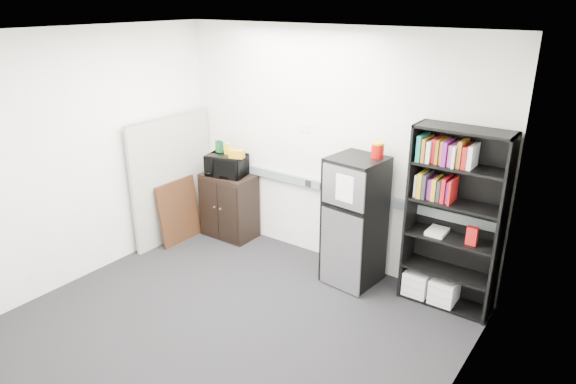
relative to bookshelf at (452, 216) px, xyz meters
The scene contains 18 objects.
floor 2.38m from the bookshelf, 133.90° to the right, with size 4.00×4.00×0.00m, color black.
wall_back 1.56m from the bookshelf, behind, with size 4.00×0.02×2.70m, color white.
wall_right 1.69m from the bookshelf, 72.54° to the right, with size 0.02×3.50×2.70m, color white.
wall_left 3.86m from the bookshelf, 155.93° to the right, with size 0.02×3.50×2.70m, color white.
ceiling 2.78m from the bookshelf, 133.90° to the right, with size 4.00×3.50×0.02m, color white.
electrical_raceway 1.52m from the bookshelf, behind, with size 3.92×0.05×0.10m, color slate.
wall_note 1.95m from the bookshelf, behind, with size 0.14×0.00×0.10m, color white.
bookshelf is the anchor object (origin of this frame).
cubicle_partition 3.45m from the bookshelf, behind, with size 0.06×1.30×1.62m.
cabinet 2.91m from the bookshelf, behind, with size 0.68×0.45×0.84m.
microwave 2.85m from the bookshelf, behind, with size 0.49×0.33×0.27m, color black.
snack_box_a 3.02m from the bookshelf, behind, with size 0.07×0.05×0.15m, color #19571C.
snack_box_b 2.99m from the bookshelf, behind, with size 0.07×0.05×0.15m, color #0D3B20.
snack_box_c 2.87m from the bookshelf, behind, with size 0.07×0.05×0.14m, color yellow.
snack_bag 2.67m from the bookshelf, behind, with size 0.18×0.10×0.10m, color orange.
refrigerator 1.03m from the bookshelf, behind, with size 0.59×0.62×1.42m.
coffee_can 0.99m from the bookshelf, behind, with size 0.13×0.13×0.18m.
framed_poster 3.37m from the bookshelf, behind, with size 0.14×0.63×0.80m.
Camera 1 is at (2.85, -3.08, 2.97)m, focal length 32.00 mm.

